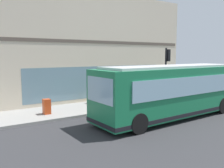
{
  "coord_description": "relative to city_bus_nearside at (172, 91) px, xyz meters",
  "views": [
    {
      "loc": [
        -9.96,
        9.37,
        3.66
      ],
      "look_at": [
        2.08,
        1.54,
        1.92
      ],
      "focal_mm": 38.4,
      "sensor_mm": 36.0,
      "label": 1
    }
  ],
  "objects": [
    {
      "name": "traffic_light_near_corner",
      "position": [
        3.3,
        -2.93,
        1.41
      ],
      "size": [
        0.32,
        0.49,
        4.04
      ],
      "color": "black",
      "rests_on": "sidewalk_curb"
    },
    {
      "name": "city_bus_nearside",
      "position": [
        0.0,
        0.0,
        0.0
      ],
      "size": [
        2.86,
        10.12,
        3.07
      ],
      "color": "#197247",
      "rests_on": "ground"
    },
    {
      "name": "pedestrian_near_hydrant",
      "position": [
        5.28,
        -6.64,
        -0.44
      ],
      "size": [
        0.32,
        0.32,
        1.68
      ],
      "color": "#8C3F8C",
      "rests_on": "sidewalk_curb"
    },
    {
      "name": "building_corner",
      "position": [
        10.08,
        1.11,
        2.66
      ],
      "size": [
        7.39,
        16.88,
        8.45
      ],
      "color": "beige",
      "rests_on": "ground"
    },
    {
      "name": "ground",
      "position": [
        0.29,
        1.11,
        -1.55
      ],
      "size": [
        120.0,
        120.0,
        0.0
      ],
      "primitive_type": "plane",
      "color": "#2D2D30"
    },
    {
      "name": "pedestrian_near_building_entrance",
      "position": [
        5.73,
        -5.11,
        -0.43
      ],
      "size": [
        0.32,
        0.32,
        1.69
      ],
      "color": "#99994C",
      "rests_on": "sidewalk_curb"
    },
    {
      "name": "newspaper_vending_box",
      "position": [
        4.24,
        6.1,
        -0.95
      ],
      "size": [
        0.44,
        0.42,
        0.9
      ],
      "color": "#BF3F19",
      "rests_on": "sidewalk_curb"
    },
    {
      "name": "fire_hydrant",
      "position": [
        5.63,
        2.48,
        -1.04
      ],
      "size": [
        0.35,
        0.35,
        0.74
      ],
      "color": "yellow",
      "rests_on": "sidewalk_curb"
    },
    {
      "name": "sidewalk_curb",
      "position": [
        4.65,
        1.11,
        -1.48
      ],
      "size": [
        3.53,
        40.0,
        0.15
      ],
      "primitive_type": "cube",
      "color": "gray",
      "rests_on": "ground"
    },
    {
      "name": "pedestrian_by_light_pole",
      "position": [
        4.41,
        -2.08,
        -0.39
      ],
      "size": [
        0.32,
        0.32,
        1.75
      ],
      "color": "black",
      "rests_on": "sidewalk_curb"
    }
  ]
}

